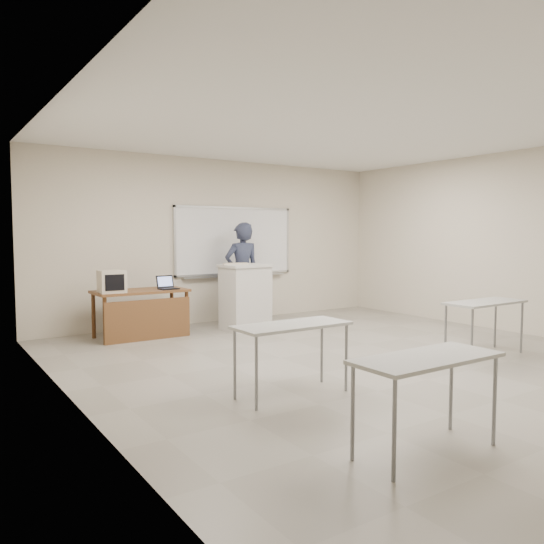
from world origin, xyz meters
TOP-DOWN VIEW (x-y plane):
  - floor at (0.00, 0.00)m, footprint 7.00×8.00m
  - whiteboard at (0.30, 3.97)m, footprint 2.48×0.10m
  - student_desks at (-0.00, -1.35)m, footprint 4.40×2.20m
  - instructor_desk at (-1.80, 3.19)m, footprint 1.43×0.71m
  - podium at (-0.09, 2.94)m, footprint 0.79×0.58m
  - crt_monitor at (-2.29, 3.18)m, footprint 0.37×0.42m
  - laptop at (-1.40, 3.17)m, footprint 0.29×0.27m
  - mouse at (-1.25, 3.35)m, footprint 0.10×0.08m
  - keyboard at (-0.24, 2.99)m, footprint 0.45×0.26m
  - presenter at (0.19, 3.52)m, footprint 0.70×0.48m

SIDE VIEW (x-z plane):
  - floor at x=0.00m, z-range -0.01..0.00m
  - instructor_desk at x=-1.80m, z-range 0.17..0.92m
  - podium at x=-0.09m, z-range 0.00..1.12m
  - student_desks at x=0.00m, z-range 0.31..1.04m
  - mouse at x=-1.25m, z-range 0.75..0.78m
  - laptop at x=-1.40m, z-range 0.70..0.91m
  - crt_monitor at x=-2.29m, z-range 0.74..1.09m
  - presenter at x=0.19m, z-range 0.00..1.84m
  - keyboard at x=-0.24m, z-range 1.11..1.14m
  - whiteboard at x=0.30m, z-range 0.83..2.14m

